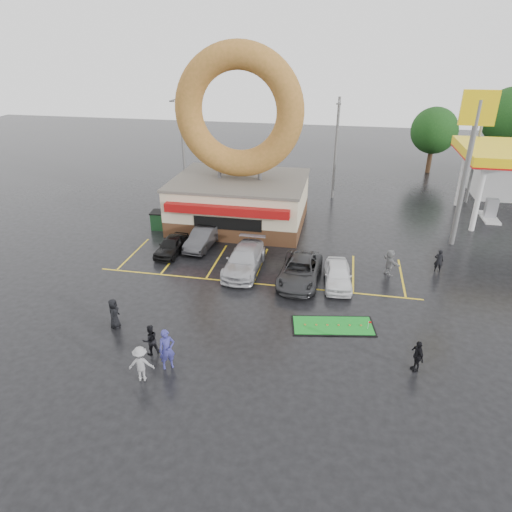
% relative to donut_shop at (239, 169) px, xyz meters
% --- Properties ---
extents(ground, '(120.00, 120.00, 0.00)m').
position_rel_donut_shop_xyz_m(ground, '(3.00, -12.97, -4.46)').
color(ground, black).
rests_on(ground, ground).
extents(donut_shop, '(10.20, 8.70, 13.50)m').
position_rel_donut_shop_xyz_m(donut_shop, '(0.00, 0.00, 0.00)').
color(donut_shop, '#472B19').
rests_on(donut_shop, ground).
extents(shell_sign, '(2.20, 0.36, 10.60)m').
position_rel_donut_shop_xyz_m(shell_sign, '(16.00, -0.97, 2.91)').
color(shell_sign, slate).
rests_on(shell_sign, ground).
extents(streetlight_left, '(0.40, 2.21, 9.00)m').
position_rel_donut_shop_xyz_m(streetlight_left, '(-7.00, 6.95, 0.32)').
color(streetlight_left, slate).
rests_on(streetlight_left, ground).
extents(streetlight_mid, '(0.40, 2.21, 9.00)m').
position_rel_donut_shop_xyz_m(streetlight_mid, '(7.00, 7.95, 0.32)').
color(streetlight_mid, slate).
rests_on(streetlight_mid, ground).
extents(streetlight_right, '(0.40, 2.21, 9.00)m').
position_rel_donut_shop_xyz_m(streetlight_right, '(19.00, 8.95, 0.32)').
color(streetlight_right, slate).
rests_on(streetlight_right, ground).
extents(tree_far_c, '(6.30, 6.30, 9.00)m').
position_rel_donut_shop_xyz_m(tree_far_c, '(25.00, 21.03, 1.37)').
color(tree_far_c, '#332114').
rests_on(tree_far_c, ground).
extents(tree_far_d, '(4.90, 4.90, 7.00)m').
position_rel_donut_shop_xyz_m(tree_far_d, '(17.00, 19.03, 0.07)').
color(tree_far_d, '#332114').
rests_on(tree_far_d, ground).
extents(car_black, '(1.71, 3.72, 1.24)m').
position_rel_donut_shop_xyz_m(car_black, '(-3.36, -6.47, -3.85)').
color(car_black, black).
rests_on(car_black, ground).
extents(car_dgrey, '(1.86, 4.25, 1.36)m').
position_rel_donut_shop_xyz_m(car_dgrey, '(-1.57, -4.97, -3.78)').
color(car_dgrey, '#302F32').
rests_on(car_dgrey, ground).
extents(car_silver, '(2.19, 5.23, 1.51)m').
position_rel_donut_shop_xyz_m(car_silver, '(2.11, -7.97, -3.71)').
color(car_silver, '#ACACB1').
rests_on(car_silver, ground).
extents(car_grey, '(2.56, 5.20, 1.42)m').
position_rel_donut_shop_xyz_m(car_grey, '(5.75, -8.75, -3.76)').
color(car_grey, '#2D2D30').
rests_on(car_grey, ground).
extents(car_white, '(1.92, 4.08, 1.35)m').
position_rel_donut_shop_xyz_m(car_white, '(8.04, -8.72, -3.79)').
color(car_white, white).
rests_on(car_white, ground).
extents(person_blue, '(0.87, 0.80, 1.98)m').
position_rel_donut_shop_xyz_m(person_blue, '(0.77, -17.98, -3.47)').
color(person_blue, navy).
rests_on(person_blue, ground).
extents(person_blackjkt, '(0.95, 0.94, 1.55)m').
position_rel_donut_shop_xyz_m(person_blackjkt, '(-0.37, -17.18, -3.69)').
color(person_blackjkt, black).
rests_on(person_blackjkt, ground).
extents(person_hoodie, '(1.21, 0.86, 1.70)m').
position_rel_donut_shop_xyz_m(person_hoodie, '(-0.04, -18.98, -3.62)').
color(person_hoodie, gray).
rests_on(person_hoodie, ground).
extents(person_bystander, '(0.61, 0.85, 1.61)m').
position_rel_donut_shop_xyz_m(person_bystander, '(-3.09, -15.45, -3.66)').
color(person_bystander, black).
rests_on(person_bystander, ground).
extents(person_cameraman, '(0.68, 0.98, 1.54)m').
position_rel_donut_shop_xyz_m(person_cameraman, '(11.78, -16.00, -3.69)').
color(person_cameraman, black).
rests_on(person_cameraman, ground).
extents(person_walker_near, '(1.21, 1.63, 1.70)m').
position_rel_donut_shop_xyz_m(person_walker_near, '(11.18, -6.76, -3.61)').
color(person_walker_near, gray).
rests_on(person_walker_near, ground).
extents(person_walker_far, '(0.59, 0.42, 1.53)m').
position_rel_donut_shop_xyz_m(person_walker_far, '(14.27, -5.74, -3.70)').
color(person_walker_far, black).
rests_on(person_walker_far, ground).
extents(dumpster, '(1.90, 1.36, 1.30)m').
position_rel_donut_shop_xyz_m(dumpster, '(-5.61, -2.19, -3.81)').
color(dumpster, '#1A4522').
rests_on(dumpster, ground).
extents(putting_green, '(4.51, 2.54, 0.53)m').
position_rel_donut_shop_xyz_m(putting_green, '(7.99, -13.25, -4.43)').
color(putting_green, black).
rests_on(putting_green, ground).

